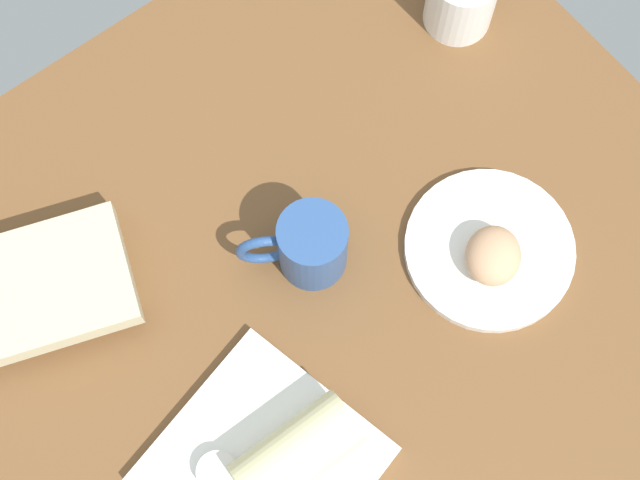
{
  "coord_description": "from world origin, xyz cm",
  "views": [
    {
      "loc": [
        -16.72,
        -28.2,
        112.32
      ],
      "look_at": [
        6.42,
        1.64,
        7.0
      ],
      "focal_mm": 51.12,
      "sensor_mm": 36.0,
      "label": 1
    }
  ],
  "objects_px": {
    "book_stack": "(49,281)",
    "scone_pastry": "(493,256)",
    "second_mug": "(309,246)",
    "sauce_cup": "(217,472)",
    "round_plate": "(489,249)",
    "square_plate": "(263,465)",
    "breakfast_wrap": "(297,453)"
  },
  "relations": [
    {
      "from": "round_plate",
      "to": "sauce_cup",
      "type": "xyz_separation_m",
      "value": [
        -0.43,
        -0.02,
        0.02
      ]
    },
    {
      "from": "sauce_cup",
      "to": "scone_pastry",
      "type": "bearing_deg",
      "value": 0.18
    },
    {
      "from": "square_plate",
      "to": "breakfast_wrap",
      "type": "bearing_deg",
      "value": -26.36
    },
    {
      "from": "sauce_cup",
      "to": "book_stack",
      "type": "relative_size",
      "value": 0.2
    },
    {
      "from": "scone_pastry",
      "to": "breakfast_wrap",
      "type": "height_order",
      "value": "breakfast_wrap"
    },
    {
      "from": "sauce_cup",
      "to": "book_stack",
      "type": "xyz_separation_m",
      "value": [
        -0.03,
        0.31,
        0.01
      ]
    },
    {
      "from": "scone_pastry",
      "to": "breakfast_wrap",
      "type": "relative_size",
      "value": 0.54
    },
    {
      "from": "square_plate",
      "to": "sauce_cup",
      "type": "bearing_deg",
      "value": 153.64
    },
    {
      "from": "square_plate",
      "to": "second_mug",
      "type": "distance_m",
      "value": 0.26
    },
    {
      "from": "round_plate",
      "to": "square_plate",
      "type": "bearing_deg",
      "value": -174.27
    },
    {
      "from": "scone_pastry",
      "to": "breakfast_wrap",
      "type": "distance_m",
      "value": 0.33
    },
    {
      "from": "square_plate",
      "to": "breakfast_wrap",
      "type": "xyz_separation_m",
      "value": [
        0.04,
        -0.02,
        0.04
      ]
    },
    {
      "from": "scone_pastry",
      "to": "breakfast_wrap",
      "type": "xyz_separation_m",
      "value": [
        -0.33,
        -0.04,
        0.01
      ]
    },
    {
      "from": "sauce_cup",
      "to": "round_plate",
      "type": "bearing_deg",
      "value": 2.08
    },
    {
      "from": "round_plate",
      "to": "sauce_cup",
      "type": "distance_m",
      "value": 0.43
    },
    {
      "from": "scone_pastry",
      "to": "book_stack",
      "type": "relative_size",
      "value": 0.32
    },
    {
      "from": "book_stack",
      "to": "square_plate",
      "type": "bearing_deg",
      "value": -77.05
    },
    {
      "from": "round_plate",
      "to": "book_stack",
      "type": "xyz_separation_m",
      "value": [
        -0.46,
        0.29,
        0.03
      ]
    },
    {
      "from": "book_stack",
      "to": "second_mug",
      "type": "relative_size",
      "value": 1.9
    },
    {
      "from": "breakfast_wrap",
      "to": "square_plate",
      "type": "bearing_deg",
      "value": -115.13
    },
    {
      "from": "second_mug",
      "to": "square_plate",
      "type": "bearing_deg",
      "value": -139.48
    },
    {
      "from": "round_plate",
      "to": "second_mug",
      "type": "xyz_separation_m",
      "value": [
        -0.19,
        0.13,
        0.04
      ]
    },
    {
      "from": "round_plate",
      "to": "sauce_cup",
      "type": "relative_size",
      "value": 4.54
    },
    {
      "from": "scone_pastry",
      "to": "square_plate",
      "type": "bearing_deg",
      "value": -176.26
    },
    {
      "from": "book_stack",
      "to": "second_mug",
      "type": "distance_m",
      "value": 0.32
    },
    {
      "from": "round_plate",
      "to": "sauce_cup",
      "type": "height_order",
      "value": "sauce_cup"
    },
    {
      "from": "book_stack",
      "to": "breakfast_wrap",
      "type": "bearing_deg",
      "value": -72.06
    },
    {
      "from": "round_plate",
      "to": "breakfast_wrap",
      "type": "height_order",
      "value": "breakfast_wrap"
    },
    {
      "from": "book_stack",
      "to": "scone_pastry",
      "type": "bearing_deg",
      "value": -34.52
    },
    {
      "from": "square_plate",
      "to": "breakfast_wrap",
      "type": "height_order",
      "value": "breakfast_wrap"
    },
    {
      "from": "sauce_cup",
      "to": "breakfast_wrap",
      "type": "height_order",
      "value": "breakfast_wrap"
    },
    {
      "from": "round_plate",
      "to": "scone_pastry",
      "type": "height_order",
      "value": "scone_pastry"
    }
  ]
}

